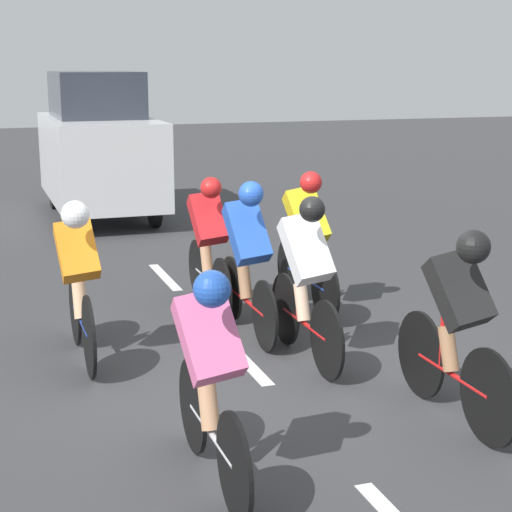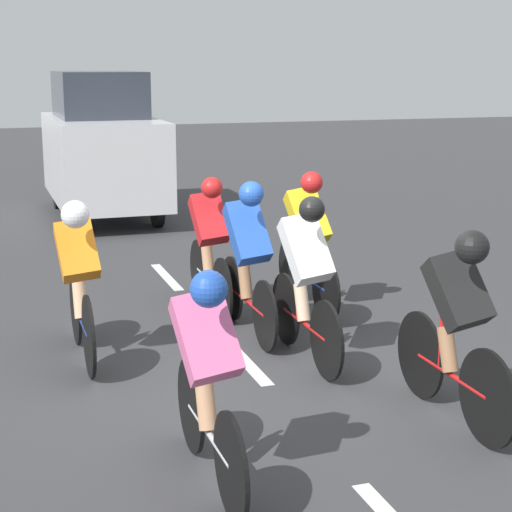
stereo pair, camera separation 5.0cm
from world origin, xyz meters
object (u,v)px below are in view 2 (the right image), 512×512
(cyclist_orange, at_px, (79,276))
(support_car, at_px, (102,147))
(cyclist_red, at_px, (210,240))
(cyclist_blue, at_px, (248,254))
(cyclist_white, at_px, (306,276))
(cyclist_black, at_px, (457,321))
(cyclist_yellow, at_px, (308,238))
(cyclist_pink, at_px, (208,371))

(cyclist_orange, bearing_deg, support_car, -99.99)
(cyclist_red, relative_size, cyclist_blue, 0.96)
(cyclist_red, height_order, cyclist_white, cyclist_white)
(cyclist_black, bearing_deg, cyclist_yellow, -91.05)
(cyclist_white, relative_size, support_car, 0.44)
(cyclist_black, relative_size, cyclist_pink, 1.02)
(cyclist_white, height_order, cyclist_yellow, cyclist_yellow)
(cyclist_orange, relative_size, cyclist_pink, 1.03)
(cyclist_black, xyz_separation_m, cyclist_pink, (1.97, 0.38, -0.02))
(cyclist_black, bearing_deg, cyclist_orange, -42.45)
(cyclist_blue, xyz_separation_m, cyclist_black, (-0.80, 2.45, -0.03))
(support_car, bearing_deg, cyclist_white, 94.14)
(cyclist_red, height_order, cyclist_yellow, cyclist_yellow)
(cyclist_red, bearing_deg, support_car, -87.97)
(cyclist_white, distance_m, cyclist_pink, 2.41)
(cyclist_red, xyz_separation_m, support_car, (0.22, -6.19, 0.43))
(cyclist_orange, xyz_separation_m, support_car, (-1.30, -7.39, 0.42))
(cyclist_red, distance_m, cyclist_orange, 1.94)
(cyclist_white, xyz_separation_m, cyclist_yellow, (-0.61, -1.49, 0.01))
(support_car, bearing_deg, cyclist_orange, 80.01)
(cyclist_blue, relative_size, support_car, 0.45)
(cyclist_white, bearing_deg, cyclist_blue, -74.16)
(cyclist_orange, bearing_deg, cyclist_red, -141.60)
(cyclist_orange, distance_m, cyclist_white, 2.00)
(cyclist_white, bearing_deg, cyclist_yellow, -112.26)
(cyclist_red, xyz_separation_m, cyclist_orange, (1.52, 1.21, 0.01))
(cyclist_pink, height_order, support_car, support_car)
(cyclist_red, relative_size, cyclist_white, 0.98)
(cyclist_pink, bearing_deg, cyclist_black, -169.17)
(cyclist_white, relative_size, cyclist_black, 1.02)
(cyclist_black, distance_m, cyclist_yellow, 3.06)
(cyclist_red, xyz_separation_m, cyclist_pink, (1.05, 3.81, -0.00))
(cyclist_blue, relative_size, cyclist_white, 1.02)
(cyclist_yellow, height_order, support_car, support_car)
(cyclist_pink, distance_m, cyclist_yellow, 3.99)
(cyclist_yellow, bearing_deg, cyclist_pink, 59.47)
(cyclist_blue, distance_m, cyclist_yellow, 1.06)
(cyclist_orange, xyz_separation_m, cyclist_blue, (-1.63, -0.22, 0.04))
(cyclist_black, bearing_deg, cyclist_blue, -71.83)
(cyclist_orange, bearing_deg, cyclist_pink, 100.14)
(cyclist_orange, distance_m, cyclist_blue, 1.65)
(cyclist_orange, bearing_deg, cyclist_yellow, -161.57)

